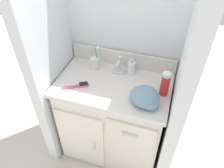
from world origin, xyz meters
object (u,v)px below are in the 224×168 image
at_px(hairbrush, 79,85).
at_px(hand_towel, 146,98).
at_px(toothbrush_cup, 95,63).
at_px(soap_dispenser, 131,67).
at_px(shaving_cream_can, 165,84).

distance_m(hairbrush, hand_towel, 0.48).
relative_size(toothbrush_cup, hand_towel, 1.05).
height_order(toothbrush_cup, hairbrush, toothbrush_cup).
relative_size(toothbrush_cup, soap_dispenser, 1.48).
bearing_deg(shaving_cream_can, toothbrush_cup, 166.80).
height_order(soap_dispenser, hand_towel, soap_dispenser).
relative_size(soap_dispenser, shaving_cream_can, 0.77).
distance_m(soap_dispenser, shaving_cream_can, 0.30).
bearing_deg(toothbrush_cup, hairbrush, -96.93).
bearing_deg(shaving_cream_can, hand_towel, -127.53).
height_order(toothbrush_cup, shaving_cream_can, toothbrush_cup).
height_order(soap_dispenser, hairbrush, soap_dispenser).
distance_m(shaving_cream_can, hand_towel, 0.16).
distance_m(soap_dispenser, hairbrush, 0.41).
height_order(toothbrush_cup, hand_towel, toothbrush_cup).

